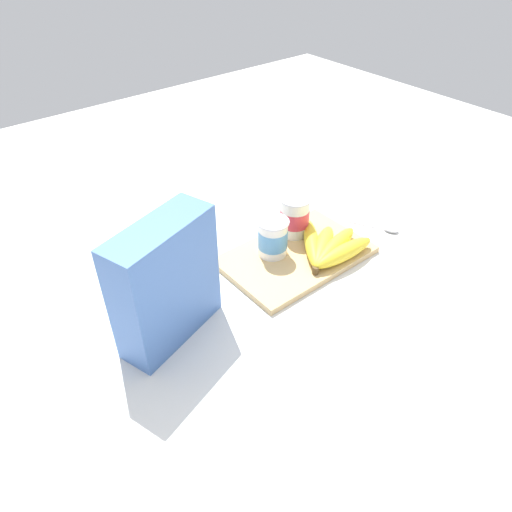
% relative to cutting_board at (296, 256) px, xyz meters
% --- Properties ---
extents(ground_plane, '(2.40, 2.40, 0.00)m').
position_rel_cutting_board_xyz_m(ground_plane, '(0.00, 0.00, -0.01)').
color(ground_plane, silver).
extents(cutting_board, '(0.33, 0.21, 0.01)m').
position_rel_cutting_board_xyz_m(cutting_board, '(0.00, 0.00, 0.00)').
color(cutting_board, tan).
rests_on(cutting_board, ground_plane).
extents(cereal_box, '(0.22, 0.14, 0.24)m').
position_rel_cutting_board_xyz_m(cereal_box, '(-0.34, -0.02, 0.11)').
color(cereal_box, '#4770B7').
rests_on(cereal_box, ground_plane).
extents(yogurt_cup_front, '(0.07, 0.07, 0.09)m').
position_rel_cutting_board_xyz_m(yogurt_cup_front, '(-0.04, 0.03, 0.05)').
color(yogurt_cup_front, white).
rests_on(yogurt_cup_front, cutting_board).
extents(yogurt_cup_back, '(0.07, 0.07, 0.10)m').
position_rel_cutting_board_xyz_m(yogurt_cup_back, '(0.05, 0.06, 0.06)').
color(yogurt_cup_back, white).
rests_on(yogurt_cup_back, cutting_board).
extents(banana_bunch, '(0.18, 0.17, 0.04)m').
position_rel_cutting_board_xyz_m(banana_bunch, '(0.05, -0.05, 0.03)').
color(banana_bunch, yellow).
rests_on(banana_bunch, cutting_board).
extents(spoon, '(0.08, 0.13, 0.01)m').
position_rel_cutting_board_xyz_m(spoon, '(0.24, -0.05, -0.00)').
color(spoon, silver).
rests_on(spoon, ground_plane).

